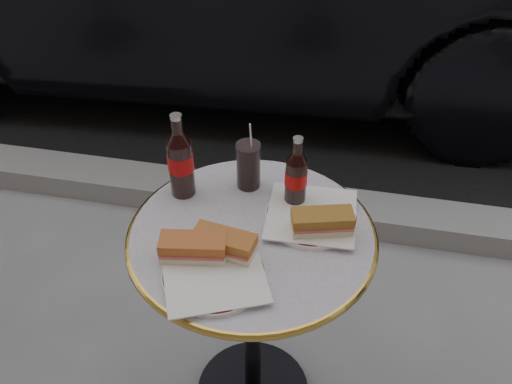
% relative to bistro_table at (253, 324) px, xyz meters
% --- Properties ---
extents(curb, '(40.00, 0.20, 0.12)m').
position_rel_bistro_table_xyz_m(curb, '(0.00, 0.90, -0.32)').
color(curb, gray).
rests_on(curb, ground).
extents(bistro_table, '(0.62, 0.62, 0.73)m').
position_rel_bistro_table_xyz_m(bistro_table, '(0.00, 0.00, 0.00)').
color(bistro_table, '#BAB2C4').
rests_on(bistro_table, ground).
extents(plate_left, '(0.28, 0.28, 0.01)m').
position_rel_bistro_table_xyz_m(plate_left, '(-0.05, -0.16, 0.37)').
color(plate_left, silver).
rests_on(plate_left, bistro_table).
extents(plate_right, '(0.26, 0.26, 0.01)m').
position_rel_bistro_table_xyz_m(plate_right, '(0.14, 0.08, 0.37)').
color(plate_right, white).
rests_on(plate_right, bistro_table).
extents(sandwich_left_a, '(0.16, 0.09, 0.05)m').
position_rel_bistro_table_xyz_m(sandwich_left_a, '(-0.11, -0.12, 0.41)').
color(sandwich_left_a, '#B85D2E').
rests_on(sandwich_left_a, plate_left).
extents(sandwich_left_b, '(0.16, 0.09, 0.05)m').
position_rel_bistro_table_xyz_m(sandwich_left_b, '(-0.05, -0.09, 0.40)').
color(sandwich_left_b, '#AC612B').
rests_on(sandwich_left_b, plate_left).
extents(sandwich_right, '(0.16, 0.11, 0.05)m').
position_rel_bistro_table_xyz_m(sandwich_right, '(0.17, 0.03, 0.40)').
color(sandwich_right, '#9B6527').
rests_on(sandwich_right, plate_right).
extents(cola_bottle_left, '(0.08, 0.08, 0.24)m').
position_rel_bistro_table_xyz_m(cola_bottle_left, '(-0.21, 0.11, 0.49)').
color(cola_bottle_left, black).
rests_on(cola_bottle_left, bistro_table).
extents(cola_bottle_right, '(0.07, 0.07, 0.21)m').
position_rel_bistro_table_xyz_m(cola_bottle_right, '(0.09, 0.13, 0.47)').
color(cola_bottle_right, black).
rests_on(cola_bottle_right, bistro_table).
extents(cola_glass, '(0.09, 0.09, 0.13)m').
position_rel_bistro_table_xyz_m(cola_glass, '(-0.05, 0.18, 0.43)').
color(cola_glass, black).
rests_on(cola_glass, bistro_table).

